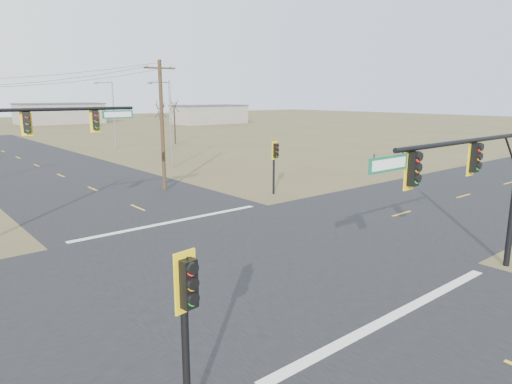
% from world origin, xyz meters
% --- Properties ---
extents(ground, '(320.00, 320.00, 0.00)m').
position_xyz_m(ground, '(0.00, 0.00, 0.00)').
color(ground, brown).
rests_on(ground, ground).
extents(road_ew, '(160.00, 14.00, 0.02)m').
position_xyz_m(road_ew, '(0.00, 0.00, 0.01)').
color(road_ew, black).
rests_on(road_ew, ground).
extents(road_ns, '(14.00, 160.00, 0.02)m').
position_xyz_m(road_ns, '(0.00, 0.00, 0.01)').
color(road_ns, black).
rests_on(road_ns, ground).
extents(stop_bar_near, '(12.00, 0.40, 0.01)m').
position_xyz_m(stop_bar_near, '(0.00, -7.50, 0.03)').
color(stop_bar_near, silver).
rests_on(stop_bar_near, road_ns).
extents(stop_bar_far, '(12.00, 0.40, 0.01)m').
position_xyz_m(stop_bar_far, '(0.00, 7.50, 0.03)').
color(stop_bar_far, silver).
rests_on(stop_bar_far, road_ns).
extents(mast_arm_near, '(10.33, 0.42, 6.31)m').
position_xyz_m(mast_arm_near, '(3.76, -7.92, 4.61)').
color(mast_arm_near, black).
rests_on(mast_arm_near, ground).
extents(mast_arm_far, '(8.84, 0.59, 7.15)m').
position_xyz_m(mast_arm_far, '(-6.75, 9.81, 5.16)').
color(mast_arm_far, black).
rests_on(mast_arm_far, ground).
extents(pedestal_signal_ne, '(0.60, 0.51, 3.99)m').
position_xyz_m(pedestal_signal_ne, '(9.79, 9.38, 2.95)').
color(pedestal_signal_ne, black).
rests_on(pedestal_signal_ne, ground).
extents(pedestal_signal_sw, '(0.60, 0.52, 4.16)m').
position_xyz_m(pedestal_signal_sw, '(-8.09, -7.65, 3.06)').
color(pedestal_signal_sw, black).
rests_on(pedestal_signal_sw, ground).
extents(utility_pole_near, '(2.40, 0.48, 9.84)m').
position_xyz_m(utility_pole_near, '(4.19, 16.01, 5.10)').
color(utility_pole_near, '#47341E').
rests_on(utility_pole_near, ground).
extents(streetlight_a, '(2.44, 0.35, 8.70)m').
position_xyz_m(streetlight_a, '(10.13, 25.63, 4.88)').
color(streetlight_a, gray).
rests_on(streetlight_a, ground).
extents(streetlight_b, '(2.54, 0.26, 9.13)m').
position_xyz_m(streetlight_b, '(12.78, 46.04, 5.12)').
color(streetlight_b, gray).
rests_on(streetlight_b, ground).
extents(bare_tree_c, '(3.52, 3.52, 6.96)m').
position_xyz_m(bare_tree_c, '(16.02, 38.34, 5.46)').
color(bare_tree_c, black).
rests_on(bare_tree_c, ground).
extents(bare_tree_d, '(3.03, 3.03, 7.14)m').
position_xyz_m(bare_tree_d, '(22.37, 45.93, 5.75)').
color(bare_tree_d, black).
rests_on(bare_tree_d, ground).
extents(warehouse_mid, '(20.00, 12.00, 5.00)m').
position_xyz_m(warehouse_mid, '(25.00, 110.00, 2.50)').
color(warehouse_mid, gray).
rests_on(warehouse_mid, ground).
extents(warehouse_right, '(18.00, 10.00, 4.50)m').
position_xyz_m(warehouse_right, '(55.00, 85.00, 2.25)').
color(warehouse_right, gray).
rests_on(warehouse_right, ground).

